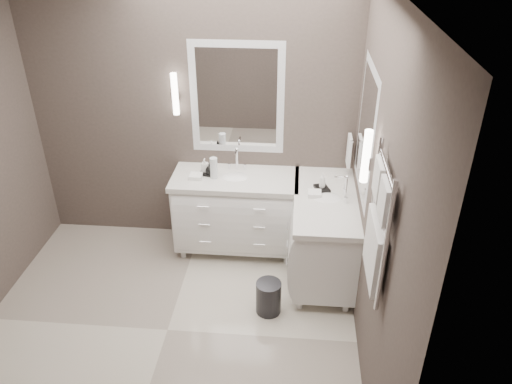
# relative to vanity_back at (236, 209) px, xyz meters

# --- Properties ---
(floor) EXTENTS (3.20, 3.00, 0.01)m
(floor) POSITION_rel_vanity_back_xyz_m (-0.45, -1.23, -0.49)
(floor) COLOR beige
(floor) RESTS_ON ground
(wall_back) EXTENTS (3.20, 0.01, 2.70)m
(wall_back) POSITION_rel_vanity_back_xyz_m (-0.45, 0.28, 0.86)
(wall_back) COLOR #4A403B
(wall_back) RESTS_ON floor
(wall_front) EXTENTS (3.20, 0.01, 2.70)m
(wall_front) POSITION_rel_vanity_back_xyz_m (-0.45, -2.73, 0.86)
(wall_front) COLOR #4A403B
(wall_front) RESTS_ON floor
(wall_right) EXTENTS (0.01, 3.00, 2.70)m
(wall_right) POSITION_rel_vanity_back_xyz_m (1.15, -1.23, 0.86)
(wall_right) COLOR #4A403B
(wall_right) RESTS_ON floor
(vanity_back) EXTENTS (1.24, 0.59, 0.97)m
(vanity_back) POSITION_rel_vanity_back_xyz_m (0.00, 0.00, 0.00)
(vanity_back) COLOR white
(vanity_back) RESTS_ON floor
(vanity_right) EXTENTS (0.59, 1.24, 0.97)m
(vanity_right) POSITION_rel_vanity_back_xyz_m (0.88, -0.33, 0.00)
(vanity_right) COLOR white
(vanity_right) RESTS_ON floor
(mirror_back) EXTENTS (0.90, 0.02, 1.10)m
(mirror_back) POSITION_rel_vanity_back_xyz_m (-0.00, 0.26, 1.06)
(mirror_back) COLOR white
(mirror_back) RESTS_ON wall_back
(mirror_right) EXTENTS (0.02, 0.90, 1.10)m
(mirror_right) POSITION_rel_vanity_back_xyz_m (1.14, -0.43, 1.06)
(mirror_right) COLOR white
(mirror_right) RESTS_ON wall_right
(sconce_back) EXTENTS (0.06, 0.06, 0.40)m
(sconce_back) POSITION_rel_vanity_back_xyz_m (-0.58, 0.20, 1.11)
(sconce_back) COLOR white
(sconce_back) RESTS_ON wall_back
(sconce_right) EXTENTS (0.06, 0.06, 0.40)m
(sconce_right) POSITION_rel_vanity_back_xyz_m (1.08, -1.01, 1.11)
(sconce_right) COLOR white
(sconce_right) RESTS_ON wall_right
(towel_bar_corner) EXTENTS (0.03, 0.22, 0.30)m
(towel_bar_corner) POSITION_rel_vanity_back_xyz_m (1.09, 0.13, 0.63)
(towel_bar_corner) COLOR white
(towel_bar_corner) RESTS_ON wall_right
(towel_ladder) EXTENTS (0.06, 0.58, 0.90)m
(towel_ladder) POSITION_rel_vanity_back_xyz_m (1.10, -1.63, 0.91)
(towel_ladder) COLOR white
(towel_ladder) RESTS_ON wall_right
(waste_bin) EXTENTS (0.26, 0.26, 0.31)m
(waste_bin) POSITION_rel_vanity_back_xyz_m (0.39, -0.92, -0.33)
(waste_bin) COLOR black
(waste_bin) RESTS_ON floor
(amenity_tray_back) EXTENTS (0.17, 0.14, 0.02)m
(amenity_tray_back) POSITION_rel_vanity_back_xyz_m (-0.27, 0.03, 0.38)
(amenity_tray_back) COLOR black
(amenity_tray_back) RESTS_ON vanity_back
(amenity_tray_right) EXTENTS (0.16, 0.19, 0.02)m
(amenity_tray_right) POSITION_rel_vanity_back_xyz_m (0.83, -0.18, 0.38)
(amenity_tray_right) COLOR black
(amenity_tray_right) RESTS_ON vanity_right
(water_bottle) EXTENTS (0.10, 0.10, 0.21)m
(water_bottle) POSITION_rel_vanity_back_xyz_m (-0.20, -0.04, 0.47)
(water_bottle) COLOR silver
(water_bottle) RESTS_ON vanity_back
(soap_bottle_a) EXTENTS (0.06, 0.07, 0.13)m
(soap_bottle_a) POSITION_rel_vanity_back_xyz_m (-0.30, 0.05, 0.45)
(soap_bottle_a) COLOR white
(soap_bottle_a) RESTS_ON amenity_tray_back
(soap_bottle_b) EXTENTS (0.10, 0.10, 0.11)m
(soap_bottle_b) POSITION_rel_vanity_back_xyz_m (-0.24, -0.00, 0.44)
(soap_bottle_b) COLOR black
(soap_bottle_b) RESTS_ON amenity_tray_back
(soap_bottle_c) EXTENTS (0.07, 0.07, 0.15)m
(soap_bottle_c) POSITION_rel_vanity_back_xyz_m (0.83, -0.18, 0.46)
(soap_bottle_c) COLOR white
(soap_bottle_c) RESTS_ON amenity_tray_right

